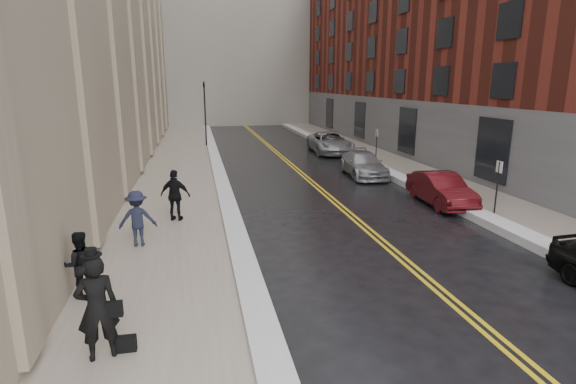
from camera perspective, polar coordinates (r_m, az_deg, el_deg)
name	(u,v)px	position (r m, az deg, el deg)	size (l,w,h in m)	color
ground	(390,364)	(9.21, 12.81, -20.49)	(160.00, 160.00, 0.00)	black
sidewalk_left	(176,185)	(23.45, -14.05, 0.89)	(4.00, 64.00, 0.15)	gray
sidewalk_right	(421,174)	(26.48, 16.55, 2.17)	(3.00, 64.00, 0.15)	gray
lane_stripe_a	(308,180)	(24.13, 2.50, 1.47)	(0.12, 64.00, 0.01)	gold
lane_stripe_b	(312,180)	(24.19, 3.05, 1.49)	(0.12, 64.00, 0.01)	gold
snow_ridge_left	(222,182)	(23.44, -8.43, 1.28)	(0.70, 60.80, 0.26)	white
snow_ridge_right	(391,174)	(25.65, 12.90, 2.21)	(0.85, 60.80, 0.30)	white
building_right	(493,26)	(36.63, 24.63, 18.63)	(14.00, 50.00, 18.00)	maroon
traffic_signal	(205,109)	(36.94, -10.50, 10.35)	(0.18, 0.15, 5.20)	black
parking_sign_near	(497,183)	(19.03, 25.06, 1.00)	(0.06, 0.35, 2.23)	black
parking_sign_far	(377,143)	(29.37, 11.18, 6.11)	(0.06, 0.35, 2.23)	black
car_maroon	(441,189)	(20.29, 18.84, 0.35)	(1.45, 4.16, 1.37)	#4E0D12
car_silver_near	(363,164)	(25.51, 9.52, 3.49)	(1.88, 4.62, 1.34)	#97989D
car_silver_far	(330,143)	(33.60, 5.38, 6.26)	(2.61, 5.65, 1.57)	#A0A2A8
pedestrian_main	(97,308)	(9.08, -23.09, -13.36)	(0.74, 0.48, 2.02)	black
pedestrian_a	(80,264)	(11.80, -24.92, -8.31)	(0.78, 0.61, 1.61)	black
pedestrian_b	(137,218)	(14.68, -18.58, -3.20)	(1.14, 0.65, 1.76)	#1B1E31
pedestrian_c	(175,195)	(16.96, -14.12, -0.41)	(1.11, 0.46, 1.90)	black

